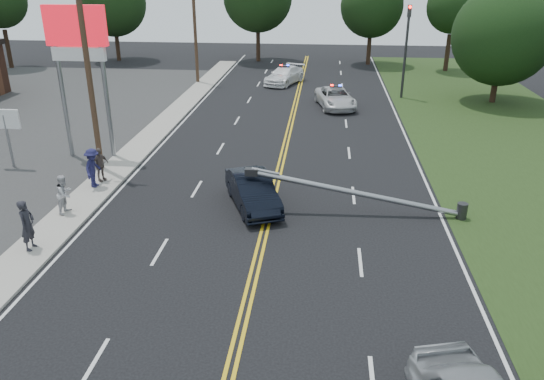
# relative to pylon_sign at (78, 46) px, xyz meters

# --- Properties ---
(ground) EXTENTS (120.00, 120.00, 0.00)m
(ground) POSITION_rel_pylon_sign_xyz_m (10.50, -14.00, -6.00)
(ground) COLOR black
(ground) RESTS_ON ground
(sidewalk) EXTENTS (1.80, 70.00, 0.12)m
(sidewalk) POSITION_rel_pylon_sign_xyz_m (2.10, -4.00, -5.94)
(sidewalk) COLOR #9E998E
(sidewalk) RESTS_ON ground
(centerline_yellow) EXTENTS (0.36, 80.00, 0.00)m
(centerline_yellow) POSITION_rel_pylon_sign_xyz_m (10.50, -4.00, -5.99)
(centerline_yellow) COLOR gold
(centerline_yellow) RESTS_ON ground
(pylon_sign) EXTENTS (3.20, 0.35, 8.00)m
(pylon_sign) POSITION_rel_pylon_sign_xyz_m (0.00, 0.00, 0.00)
(pylon_sign) COLOR gray
(pylon_sign) RESTS_ON ground
(small_sign) EXTENTS (1.60, 0.14, 3.10)m
(small_sign) POSITION_rel_pylon_sign_xyz_m (-3.50, -2.00, -3.66)
(small_sign) COLOR gray
(small_sign) RESTS_ON ground
(traffic_signal) EXTENTS (0.28, 0.41, 7.05)m
(traffic_signal) POSITION_rel_pylon_sign_xyz_m (18.80, 16.00, -1.79)
(traffic_signal) COLOR #2D2D30
(traffic_signal) RESTS_ON ground
(fallen_streetlight) EXTENTS (9.36, 0.44, 1.91)m
(fallen_streetlight) POSITION_rel_pylon_sign_xyz_m (14.69, -6.00, -5.08)
(fallen_streetlight) COLOR #2D2D30
(fallen_streetlight) RESTS_ON ground
(utility_pole_mid) EXTENTS (1.60, 0.28, 10.00)m
(utility_pole_mid) POSITION_rel_pylon_sign_xyz_m (1.30, -2.00, -0.91)
(utility_pole_mid) COLOR #382619
(utility_pole_mid) RESTS_ON ground
(utility_pole_far) EXTENTS (1.60, 0.28, 10.00)m
(utility_pole_far) POSITION_rel_pylon_sign_xyz_m (1.30, 20.00, -0.91)
(utility_pole_far) COLOR #382619
(utility_pole_far) RESTS_ON ground
(tree_5) EXTENTS (6.96, 6.96, 9.51)m
(tree_5) POSITION_rel_pylon_sign_xyz_m (-10.14, 30.94, 0.02)
(tree_5) COLOR black
(tree_5) RESTS_ON ground
(tree_7) EXTENTS (6.39, 6.39, 9.11)m
(tree_7) POSITION_rel_pylon_sign_xyz_m (17.16, 31.18, -0.09)
(tree_7) COLOR black
(tree_7) RESTS_ON ground
(tree_8) EXTENTS (5.00, 5.00, 8.58)m
(tree_8) POSITION_rel_pylon_sign_xyz_m (24.63, 28.23, 0.06)
(tree_8) COLOR black
(tree_8) RESTS_ON ground
(tree_9) EXTENTS (7.37, 7.37, 8.69)m
(tree_9) POSITION_rel_pylon_sign_xyz_m (25.64, 15.23, -1.00)
(tree_9) COLOR black
(tree_9) RESTS_ON ground
(crashed_sedan) EXTENTS (3.14, 4.76, 1.48)m
(crashed_sedan) POSITION_rel_pylon_sign_xyz_m (9.73, -5.66, -5.26)
(crashed_sedan) COLOR black
(crashed_sedan) RESTS_ON ground
(emergency_a) EXTENTS (3.38, 5.50, 1.42)m
(emergency_a) POSITION_rel_pylon_sign_xyz_m (13.50, 12.38, -5.29)
(emergency_a) COLOR silver
(emergency_a) RESTS_ON ground
(emergency_b) EXTENTS (3.78, 5.55, 1.49)m
(emergency_b) POSITION_rel_pylon_sign_xyz_m (9.07, 20.38, -5.25)
(emergency_b) COLOR white
(emergency_b) RESTS_ON ground
(bystander_a) EXTENTS (0.47, 0.71, 1.94)m
(bystander_a) POSITION_rel_pylon_sign_xyz_m (2.06, -10.42, -4.91)
(bystander_a) COLOR #222229
(bystander_a) RESTS_ON sidewalk
(bystander_b) EXTENTS (0.74, 0.89, 1.69)m
(bystander_b) POSITION_rel_pylon_sign_xyz_m (1.97, -7.28, -5.03)
(bystander_b) COLOR #B6B5BA
(bystander_b) RESTS_ON sidewalk
(bystander_c) EXTENTS (0.73, 1.23, 1.87)m
(bystander_c) POSITION_rel_pylon_sign_xyz_m (2.00, -4.41, -4.94)
(bystander_c) COLOR #1C1B44
(bystander_c) RESTS_ON sidewalk
(bystander_d) EXTENTS (0.86, 1.04, 1.66)m
(bystander_d) POSITION_rel_pylon_sign_xyz_m (2.01, -3.69, -5.05)
(bystander_d) COLOR #5F514C
(bystander_d) RESTS_ON sidewalk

